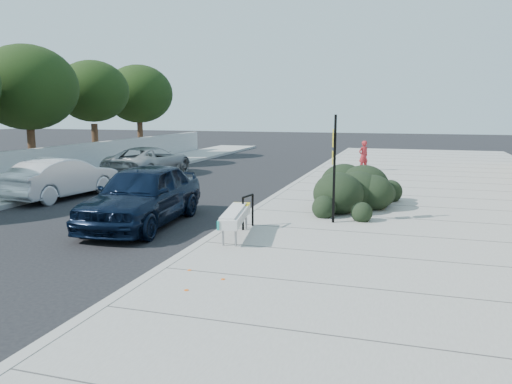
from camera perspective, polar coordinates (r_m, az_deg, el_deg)
ground at (r=11.77m, az=-6.21°, el=-6.38°), size 120.00×120.00×0.00m
sidewalk_near at (r=15.75m, az=20.68°, el=-2.62°), size 11.20×50.00×0.15m
sidewalk_far at (r=21.05m, az=-24.97°, el=0.01°), size 3.00×50.00×0.15m
curb_near at (r=16.34m, az=0.70°, el=-1.55°), size 0.22×50.00×0.17m
curb_far at (r=20.08m, az=-21.78°, el=-0.17°), size 0.22×50.00×0.17m
tree_far_d at (r=25.81m, az=-24.66°, el=10.78°), size 4.60×4.60×6.16m
tree_far_e at (r=29.75m, az=-18.18°, el=10.86°), size 4.00×4.00×5.90m
tree_far_f at (r=33.98m, az=-13.26°, el=10.84°), size 4.40×4.40×6.07m
bench at (r=12.00m, az=-2.38°, el=-2.75°), size 0.80×2.22×0.65m
bike_rack at (r=12.90m, az=-0.94°, el=-1.85°), size 0.15×0.59×0.87m
sign_post at (r=13.52m, az=8.89°, el=3.33°), size 0.13×0.33×2.91m
hedge at (r=15.81m, az=11.95°, el=0.82°), size 2.29×4.08×1.47m
sedan_navy at (r=14.19m, az=-12.84°, el=-0.32°), size 2.39×5.14×1.70m
wagon_silver at (r=19.48m, az=-21.22°, el=1.52°), size 2.11×4.61×1.47m
suv_silver at (r=24.78m, az=-12.07°, el=3.46°), size 2.61×5.23×1.42m
pedestrian at (r=25.63m, az=12.17°, el=4.07°), size 0.65×0.64×1.51m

